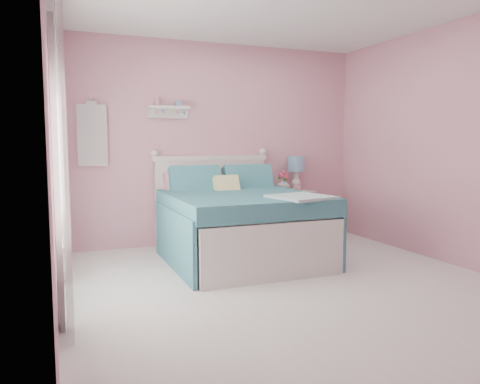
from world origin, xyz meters
TOP-DOWN VIEW (x-y plane):
  - floor at (0.00, 0.00)m, footprint 4.50×4.50m
  - room_shell at (0.00, 0.00)m, footprint 4.50×4.50m
  - bed at (-0.08, 1.25)m, footprint 1.58×1.99m
  - nightstand at (1.05, 2.00)m, footprint 0.46×0.45m
  - table_lamp at (1.12, 2.08)m, footprint 0.23×0.23m
  - vase at (0.91, 2.05)m, footprint 0.21×0.21m
  - teacup at (1.03, 1.86)m, footprint 0.14×0.14m
  - roses at (0.91, 2.05)m, footprint 0.14×0.11m
  - wall_shelf at (-0.63, 2.19)m, footprint 0.50×0.15m
  - hanging_dress at (-1.55, 2.18)m, footprint 0.34×0.03m
  - french_door at (-1.97, 0.40)m, footprint 0.04×1.32m
  - curtain_near at (-1.92, -0.34)m, footprint 0.04×0.40m
  - curtain_far at (-1.92, 1.14)m, footprint 0.04×0.40m

SIDE VIEW (x-z plane):
  - floor at x=0.00m, z-range 0.00..0.00m
  - nightstand at x=1.05m, z-range 0.00..0.67m
  - bed at x=-0.08m, z-range -0.18..0.97m
  - teacup at x=1.03m, z-range 0.67..0.75m
  - vase at x=0.91m, z-range 0.67..0.84m
  - roses at x=0.91m, z-range 0.81..0.93m
  - table_lamp at x=1.12m, z-range 0.76..1.22m
  - french_door at x=-1.97m, z-range -0.01..2.15m
  - curtain_near at x=-1.92m, z-range 0.02..2.34m
  - curtain_far at x=-1.92m, z-range 0.02..2.34m
  - hanging_dress at x=-1.55m, z-range 1.04..1.76m
  - room_shell at x=0.00m, z-range -0.67..3.83m
  - wall_shelf at x=-0.63m, z-range 1.61..1.86m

